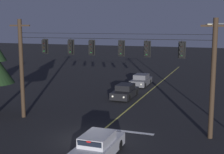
{
  "coord_description": "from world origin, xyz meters",
  "views": [
    {
      "loc": [
        8.03,
        -18.35,
        7.36
      ],
      "look_at": [
        0.0,
        3.93,
        3.51
      ],
      "focal_mm": 51.92,
      "sensor_mm": 36.0,
      "label": 1
    }
  ],
  "objects_px": {
    "traffic_light_centre": "(91,48)",
    "car_oncoming_trailing": "(141,80)",
    "traffic_light_leftmost": "(44,46)",
    "traffic_light_far_right": "(182,50)",
    "car_waiting_near_lane": "(98,146)",
    "traffic_light_right_inner": "(121,48)",
    "traffic_light_rightmost": "(147,49)",
    "traffic_light_left_inner": "(70,47)",
    "car_oncoming_lead": "(125,92)"
  },
  "relations": [
    {
      "from": "traffic_light_leftmost",
      "to": "traffic_light_left_inner",
      "type": "xyz_separation_m",
      "value": [
        2.19,
        0.0,
        0.0
      ]
    },
    {
      "from": "car_oncoming_trailing",
      "to": "traffic_light_far_right",
      "type": "bearing_deg",
      "value": -67.04
    },
    {
      "from": "traffic_light_left_inner",
      "to": "car_waiting_near_lane",
      "type": "height_order",
      "value": "traffic_light_left_inner"
    },
    {
      "from": "traffic_light_right_inner",
      "to": "traffic_light_far_right",
      "type": "xyz_separation_m",
      "value": [
        4.16,
        0.0,
        0.0
      ]
    },
    {
      "from": "traffic_light_right_inner",
      "to": "traffic_light_rightmost",
      "type": "xyz_separation_m",
      "value": [
        1.83,
        0.0,
        0.0
      ]
    },
    {
      "from": "traffic_light_leftmost",
      "to": "traffic_light_centre",
      "type": "xyz_separation_m",
      "value": [
        3.84,
        0.0,
        0.0
      ]
    },
    {
      "from": "traffic_light_centre",
      "to": "traffic_light_far_right",
      "type": "bearing_deg",
      "value": 0.0
    },
    {
      "from": "traffic_light_left_inner",
      "to": "traffic_light_rightmost",
      "type": "bearing_deg",
      "value": 0.0
    },
    {
      "from": "car_oncoming_lead",
      "to": "car_oncoming_trailing",
      "type": "height_order",
      "value": "same"
    },
    {
      "from": "traffic_light_centre",
      "to": "car_oncoming_trailing",
      "type": "height_order",
      "value": "traffic_light_centre"
    },
    {
      "from": "car_waiting_near_lane",
      "to": "car_oncoming_lead",
      "type": "relative_size",
      "value": 0.98
    },
    {
      "from": "traffic_light_centre",
      "to": "traffic_light_far_right",
      "type": "relative_size",
      "value": 1.0
    },
    {
      "from": "traffic_light_left_inner",
      "to": "traffic_light_right_inner",
      "type": "xyz_separation_m",
      "value": [
        3.89,
        0.0,
        0.0
      ]
    },
    {
      "from": "traffic_light_left_inner",
      "to": "car_oncoming_trailing",
      "type": "bearing_deg",
      "value": 86.15
    },
    {
      "from": "traffic_light_left_inner",
      "to": "car_oncoming_lead",
      "type": "xyz_separation_m",
      "value": [
        1.27,
        9.37,
        -5.08
      ]
    },
    {
      "from": "traffic_light_far_right",
      "to": "traffic_light_rightmost",
      "type": "bearing_deg",
      "value": 180.0
    },
    {
      "from": "traffic_light_far_right",
      "to": "car_waiting_near_lane",
      "type": "distance_m",
      "value": 8.26
    },
    {
      "from": "traffic_light_right_inner",
      "to": "car_waiting_near_lane",
      "type": "bearing_deg",
      "value": -85.23
    },
    {
      "from": "traffic_light_leftmost",
      "to": "traffic_light_far_right",
      "type": "distance_m",
      "value": 10.24
    },
    {
      "from": "traffic_light_right_inner",
      "to": "car_oncoming_trailing",
      "type": "distance_m",
      "value": 17.39
    },
    {
      "from": "traffic_light_leftmost",
      "to": "traffic_light_right_inner",
      "type": "height_order",
      "value": "same"
    },
    {
      "from": "car_oncoming_trailing",
      "to": "traffic_light_right_inner",
      "type": "bearing_deg",
      "value": -80.34
    },
    {
      "from": "traffic_light_right_inner",
      "to": "traffic_light_rightmost",
      "type": "bearing_deg",
      "value": 0.0
    },
    {
      "from": "car_waiting_near_lane",
      "to": "car_oncoming_lead",
      "type": "distance_m",
      "value": 15.04
    },
    {
      "from": "traffic_light_far_right",
      "to": "car_oncoming_trailing",
      "type": "xyz_separation_m",
      "value": [
        -6.95,
        16.4,
        -5.08
      ]
    },
    {
      "from": "traffic_light_right_inner",
      "to": "car_oncoming_lead",
      "type": "relative_size",
      "value": 0.28
    },
    {
      "from": "traffic_light_leftmost",
      "to": "traffic_light_rightmost",
      "type": "bearing_deg",
      "value": 0.0
    },
    {
      "from": "traffic_light_left_inner",
      "to": "traffic_light_far_right",
      "type": "bearing_deg",
      "value": 0.0
    },
    {
      "from": "traffic_light_centre",
      "to": "car_oncoming_trailing",
      "type": "relative_size",
      "value": 0.28
    },
    {
      "from": "traffic_light_rightmost",
      "to": "car_oncoming_trailing",
      "type": "bearing_deg",
      "value": 105.75
    },
    {
      "from": "car_oncoming_trailing",
      "to": "traffic_light_rightmost",
      "type": "bearing_deg",
      "value": -74.25
    },
    {
      "from": "traffic_light_centre",
      "to": "traffic_light_rightmost",
      "type": "bearing_deg",
      "value": 0.0
    },
    {
      "from": "traffic_light_right_inner",
      "to": "car_waiting_near_lane",
      "type": "distance_m",
      "value": 7.39
    },
    {
      "from": "traffic_light_leftmost",
      "to": "car_waiting_near_lane",
      "type": "bearing_deg",
      "value": -39.37
    },
    {
      "from": "traffic_light_centre",
      "to": "traffic_light_right_inner",
      "type": "relative_size",
      "value": 1.0
    },
    {
      "from": "traffic_light_left_inner",
      "to": "car_waiting_near_lane",
      "type": "bearing_deg",
      "value": -50.98
    },
    {
      "from": "traffic_light_right_inner",
      "to": "traffic_light_leftmost",
      "type": "bearing_deg",
      "value": 180.0
    },
    {
      "from": "traffic_light_centre",
      "to": "car_oncoming_lead",
      "type": "xyz_separation_m",
      "value": [
        -0.39,
        9.37,
        -5.08
      ]
    },
    {
      "from": "traffic_light_right_inner",
      "to": "traffic_light_rightmost",
      "type": "distance_m",
      "value": 1.83
    },
    {
      "from": "traffic_light_left_inner",
      "to": "traffic_light_right_inner",
      "type": "distance_m",
      "value": 3.89
    },
    {
      "from": "traffic_light_centre",
      "to": "traffic_light_leftmost",
      "type": "bearing_deg",
      "value": 180.0
    },
    {
      "from": "traffic_light_left_inner",
      "to": "traffic_light_leftmost",
      "type": "bearing_deg",
      "value": 180.0
    },
    {
      "from": "car_waiting_near_lane",
      "to": "car_oncoming_trailing",
      "type": "bearing_deg",
      "value": 98.46
    },
    {
      "from": "traffic_light_leftmost",
      "to": "car_oncoming_lead",
      "type": "relative_size",
      "value": 0.28
    },
    {
      "from": "traffic_light_far_right",
      "to": "car_waiting_near_lane",
      "type": "relative_size",
      "value": 0.28
    },
    {
      "from": "traffic_light_far_right",
      "to": "car_oncoming_lead",
      "type": "bearing_deg",
      "value": 125.89
    },
    {
      "from": "traffic_light_centre",
      "to": "traffic_light_right_inner",
      "type": "xyz_separation_m",
      "value": [
        2.24,
        0.0,
        0.0
      ]
    },
    {
      "from": "traffic_light_leftmost",
      "to": "traffic_light_left_inner",
      "type": "distance_m",
      "value": 2.19
    },
    {
      "from": "traffic_light_rightmost",
      "to": "traffic_light_leftmost",
      "type": "bearing_deg",
      "value": 180.0
    },
    {
      "from": "car_oncoming_trailing",
      "to": "traffic_light_centre",
      "type": "bearing_deg",
      "value": -88.06
    }
  ]
}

